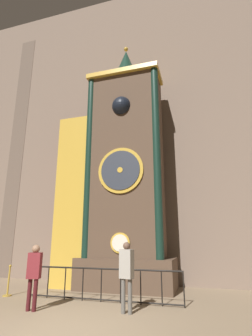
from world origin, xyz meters
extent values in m
plane|color=#847056|center=(0.00, 0.00, 0.00)|extent=(28.00, 28.00, 0.00)
cube|color=#7A6656|center=(0.00, 6.30, 7.55)|extent=(24.00, 0.30, 15.11)
cube|color=brown|center=(-6.60, 6.20, 6.80)|extent=(0.90, 0.12, 13.60)
cube|color=brown|center=(0.06, 4.86, 0.56)|extent=(3.65, 1.61, 1.13)
cube|color=brown|center=(0.06, 4.86, 4.98)|extent=(2.92, 1.40, 7.71)
cube|color=gold|center=(0.06, 4.75, 8.74)|extent=(3.16, 1.54, 0.20)
cylinder|color=gold|center=(0.06, 4.13, 1.68)|extent=(0.73, 0.05, 0.73)
cylinder|color=silver|center=(0.06, 4.10, 1.68)|extent=(0.59, 0.03, 0.59)
cylinder|color=gold|center=(0.06, 4.13, 4.37)|extent=(1.81, 0.07, 1.81)
cylinder|color=#2D333D|center=(0.06, 4.08, 4.37)|extent=(1.55, 0.04, 1.55)
cylinder|color=gold|center=(0.06, 4.06, 4.37)|extent=(0.22, 0.03, 0.22)
cube|color=#30241B|center=(0.06, 4.65, 7.14)|extent=(1.01, 0.42, 1.01)
sphere|color=black|center=(0.06, 4.23, 7.14)|extent=(0.80, 0.80, 0.80)
cylinder|color=#142D23|center=(-1.34, 4.25, 4.98)|extent=(0.30, 0.30, 7.71)
cylinder|color=#142D23|center=(1.46, 4.25, 4.98)|extent=(0.30, 0.30, 7.71)
cylinder|color=gold|center=(0.06, 4.86, 8.99)|extent=(0.92, 0.92, 0.30)
cone|color=#163227|center=(0.06, 4.86, 9.73)|extent=(0.88, 0.88, 1.19)
sphere|color=gold|center=(0.06, 4.86, 10.44)|extent=(0.20, 0.20, 0.20)
cube|color=maroon|center=(-2.12, 4.91, 3.48)|extent=(1.35, 1.19, 6.96)
cube|color=gold|center=(-2.12, 4.30, 3.48)|extent=(1.42, 0.06, 6.96)
cylinder|color=black|center=(-2.59, 2.87, 0.47)|extent=(0.04, 0.04, 0.95)
cylinder|color=black|center=(-1.97, 2.87, 0.47)|extent=(0.04, 0.04, 0.95)
cylinder|color=black|center=(-1.35, 2.87, 0.47)|extent=(0.04, 0.04, 0.95)
cylinder|color=black|center=(-0.74, 2.87, 0.47)|extent=(0.04, 0.04, 0.95)
cylinder|color=black|center=(-0.12, 2.87, 0.47)|extent=(0.04, 0.04, 0.95)
cylinder|color=black|center=(0.49, 2.87, 0.47)|extent=(0.04, 0.04, 0.95)
cylinder|color=black|center=(1.11, 2.87, 0.47)|extent=(0.04, 0.04, 0.95)
cylinder|color=black|center=(1.73, 2.87, 0.47)|extent=(0.04, 0.04, 0.95)
cylinder|color=black|center=(2.34, 2.87, 0.47)|extent=(0.04, 0.04, 0.95)
cylinder|color=black|center=(-0.12, 2.87, 0.93)|extent=(4.93, 0.05, 0.05)
cylinder|color=black|center=(-0.12, 2.87, 0.06)|extent=(4.93, 0.04, 0.04)
cylinder|color=#461518|center=(-1.56, 1.36, 0.40)|extent=(0.11, 0.11, 0.79)
cylinder|color=#461518|center=(-1.38, 1.36, 0.40)|extent=(0.11, 0.11, 0.79)
cube|color=maroon|center=(-1.47, 1.36, 1.12)|extent=(0.39, 0.30, 0.67)
sphere|color=#8C664C|center=(-1.47, 1.36, 1.55)|extent=(0.21, 0.21, 0.21)
cylinder|color=#58554F|center=(0.90, 1.85, 0.41)|extent=(0.11, 0.11, 0.83)
cylinder|color=#58554F|center=(1.08, 1.85, 0.41)|extent=(0.11, 0.11, 0.83)
cube|color=gray|center=(0.99, 1.85, 1.19)|extent=(0.38, 0.29, 0.72)
sphere|color=brown|center=(0.99, 1.85, 1.64)|extent=(0.19, 0.19, 0.19)
cylinder|color=#B28E33|center=(-3.39, 2.74, 0.02)|extent=(0.28, 0.28, 0.04)
cylinder|color=#B28E33|center=(-3.39, 2.74, 0.45)|extent=(0.06, 0.06, 0.90)
sphere|color=#B28E33|center=(-3.39, 2.74, 0.93)|extent=(0.09, 0.09, 0.09)
camera|label=1|loc=(3.08, -5.14, 1.83)|focal=28.00mm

